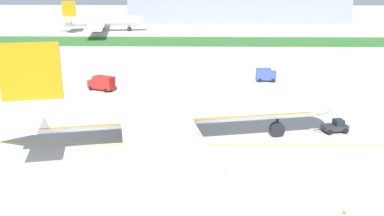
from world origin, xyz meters
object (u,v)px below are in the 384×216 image
object	(u,v)px
service_truck_baggage_loader	(102,83)
parked_airliner_far_centre	(100,21)
ground_crew_marshaller_front	(225,177)
service_truck_fuel_bowser	(266,75)
airliner_foreground	(164,110)
pushback_tug	(335,126)
traffic_cone_near_nose	(345,211)

from	to	relation	value
service_truck_baggage_loader	parked_airliner_far_centre	xyz separation A→B (m)	(-22.97, 100.84, 2.85)
ground_crew_marshaller_front	parked_airliner_far_centre	world-z (taller)	parked_airliner_far_centre
service_truck_fuel_bowser	airliner_foreground	bearing A→B (deg)	-117.52
pushback_tug	traffic_cone_near_nose	bearing A→B (deg)	-104.21
airliner_foreground	pushback_tug	xyz separation A→B (m)	(27.68, 5.89, -4.49)
ground_crew_marshaller_front	service_truck_baggage_loader	xyz separation A→B (m)	(-24.97, 44.52, 0.67)
pushback_tug	airliner_foreground	bearing A→B (deg)	-167.98
parked_airliner_far_centre	airliner_foreground	bearing A→B (deg)	-73.42
service_truck_baggage_loader	parked_airliner_far_centre	world-z (taller)	parked_airliner_far_centre
airliner_foreground	traffic_cone_near_nose	distance (m)	29.29
airliner_foreground	service_truck_baggage_loader	world-z (taller)	airliner_foreground
airliner_foreground	service_truck_fuel_bowser	distance (m)	46.12
airliner_foreground	traffic_cone_near_nose	world-z (taller)	airliner_foreground
ground_crew_marshaller_front	pushback_tug	bearing A→B (deg)	44.77
airliner_foreground	parked_airliner_far_centre	bearing A→B (deg)	106.58
parked_airliner_far_centre	pushback_tug	bearing A→B (deg)	-62.05
ground_crew_marshaller_front	traffic_cone_near_nose	distance (m)	14.24
traffic_cone_near_nose	parked_airliner_far_centre	world-z (taller)	parked_airliner_far_centre
traffic_cone_near_nose	pushback_tug	bearing A→B (deg)	75.79
ground_crew_marshaller_front	parked_airliner_far_centre	bearing A→B (deg)	108.26
traffic_cone_near_nose	parked_airliner_far_centre	distance (m)	163.48
airliner_foreground	service_truck_baggage_loader	bearing A→B (deg)	117.56
ground_crew_marshaller_front	parked_airliner_far_centre	xyz separation A→B (m)	(-47.95, 145.36, 3.53)
airliner_foreground	ground_crew_marshaller_front	world-z (taller)	airliner_foreground
service_truck_baggage_loader	service_truck_fuel_bowser	bearing A→B (deg)	13.90
traffic_cone_near_nose	service_truck_fuel_bowser	size ratio (longest dim) A/B	0.12
traffic_cone_near_nose	service_truck_baggage_loader	xyz separation A→B (m)	(-37.67, 50.92, 1.42)
service_truck_baggage_loader	parked_airliner_far_centre	size ratio (longest dim) A/B	0.10
pushback_tug	traffic_cone_near_nose	world-z (taller)	pushback_tug
pushback_tug	parked_airliner_far_centre	size ratio (longest dim) A/B	0.09
traffic_cone_near_nose	service_truck_fuel_bowser	distance (m)	60.25
airliner_foreground	pushback_tug	distance (m)	28.65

